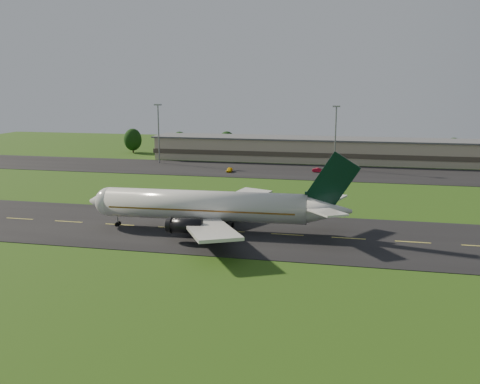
% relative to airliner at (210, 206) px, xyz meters
% --- Properties ---
extents(ground, '(360.00, 360.00, 0.00)m').
position_rel_airliner_xyz_m(ground, '(14.69, -0.03, -4.66)').
color(ground, '#224C13').
rests_on(ground, ground).
extents(taxiway, '(220.00, 30.00, 0.10)m').
position_rel_airliner_xyz_m(taxiway, '(14.69, -0.03, -4.61)').
color(taxiway, black).
rests_on(taxiway, ground).
extents(apron, '(260.00, 30.00, 0.10)m').
position_rel_airliner_xyz_m(apron, '(14.69, 71.97, -4.61)').
color(apron, black).
rests_on(apron, ground).
extents(airliner, '(51.29, 42.15, 15.57)m').
position_rel_airliner_xyz_m(airliner, '(0.00, 0.00, 0.00)').
color(airliner, silver).
rests_on(airliner, ground).
extents(terminal, '(145.00, 16.00, 8.40)m').
position_rel_airliner_xyz_m(terminal, '(21.09, 96.15, -0.67)').
color(terminal, '#B9A68D').
rests_on(terminal, ground).
extents(light_mast_west, '(2.40, 1.20, 20.35)m').
position_rel_airliner_xyz_m(light_mast_west, '(-40.31, 79.97, 8.08)').
color(light_mast_west, gray).
rests_on(light_mast_west, ground).
extents(light_mast_centre, '(2.40, 1.20, 20.35)m').
position_rel_airliner_xyz_m(light_mast_centre, '(19.69, 79.97, 8.08)').
color(light_mast_centre, gray).
rests_on(light_mast_centre, ground).
extents(tree_line, '(197.21, 9.51, 10.35)m').
position_rel_airliner_xyz_m(tree_line, '(44.19, 105.93, 0.41)').
color(tree_line, black).
rests_on(tree_line, ground).
extents(service_vehicle_a, '(1.95, 4.17, 1.38)m').
position_rel_airliner_xyz_m(service_vehicle_a, '(-12.06, 66.47, -3.87)').
color(service_vehicle_a, yellow).
rests_on(service_vehicle_a, apron).
extents(service_vehicle_b, '(4.18, 2.25, 1.31)m').
position_rel_airliner_xyz_m(service_vehicle_b, '(15.28, 71.54, -3.91)').
color(service_vehicle_b, '#A40A22').
rests_on(service_vehicle_b, apron).
extents(service_vehicle_c, '(4.08, 4.73, 1.21)m').
position_rel_airliner_xyz_m(service_vehicle_c, '(22.59, 75.49, -3.96)').
color(service_vehicle_c, silver).
rests_on(service_vehicle_c, apron).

